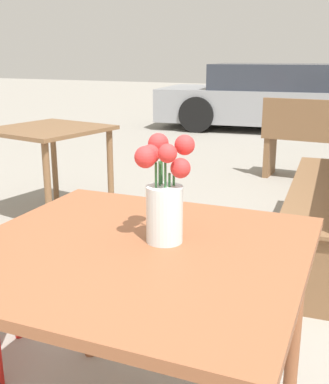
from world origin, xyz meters
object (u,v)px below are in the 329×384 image
(table_back, at_px, (49,142))
(table_front, at_px, (135,274))
(parked_car, at_px, (278,98))
(flower_vase, at_px, (164,199))

(table_back, bearing_deg, table_front, -45.90)
(table_back, distance_m, parked_car, 5.62)
(parked_car, bearing_deg, flower_vase, -79.99)
(table_front, bearing_deg, parked_car, 99.46)
(table_back, bearing_deg, parked_car, 84.61)
(flower_vase, distance_m, parked_car, 7.46)
(table_front, xyz_separation_m, flower_vase, (0.06, 0.07, 0.22))
(flower_vase, distance_m, table_back, 2.54)
(table_back, height_order, parked_car, parked_car)
(table_back, relative_size, parked_car, 0.21)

